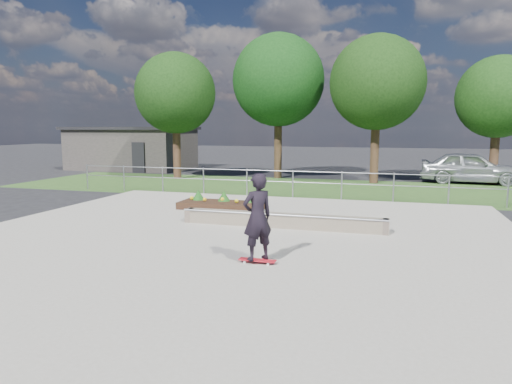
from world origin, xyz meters
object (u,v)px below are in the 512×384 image
Objects in this scene: skateboarder at (257,217)px; grind_ledge at (282,220)px; parked_car at (471,168)px; planter_bed at (222,204)px.

grind_ledge is at bearing 95.23° from skateboarder.
parked_car reaches higher than grind_ledge.
grind_ledge is 1.20× the size of parked_car.
parked_car is (6.65, 17.23, -0.21)m from skateboarder.
skateboarder reaches higher than planter_bed.
planter_bed is at bearing 143.61° from parked_car.
parked_car is (9.75, 11.21, 0.61)m from planter_bed.
planter_bed is 14.88m from parked_car.
skateboarder reaches higher than parked_car.
skateboarder reaches higher than grind_ledge.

